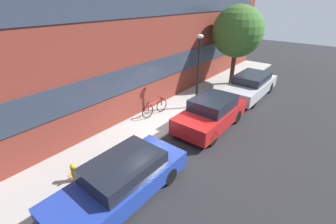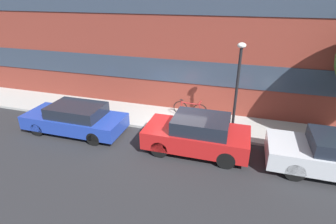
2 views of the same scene
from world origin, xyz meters
The scene contains 8 objects.
ground_plane centered at (0.00, 0.00, 0.00)m, with size 56.00×56.00×0.00m, color #232326.
sidewalk_strip centered at (0.00, 1.16, 0.06)m, with size 28.00×2.32×0.11m.
rowhouse_facade centered at (0.00, 2.76, 4.69)m, with size 28.00×1.02×9.36m.
parked_car_blue centered at (-4.04, -1.05, 0.62)m, with size 4.28×1.69×1.25m.
parked_car_red centered at (1.19, -1.05, 0.71)m, with size 3.83×1.74×1.42m.
fire_hydrant centered at (-4.66, 0.51, 0.44)m, with size 0.45×0.25×0.66m.
bicycle centered at (0.35, 1.60, 0.51)m, with size 1.65×0.44×0.80m.
lamp_post centered at (2.38, 0.48, 2.49)m, with size 0.32×0.32×3.74m.
Camera 2 is at (2.57, -9.47, 5.52)m, focal length 28.00 mm.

